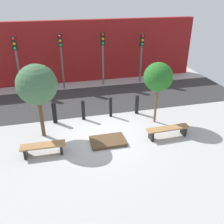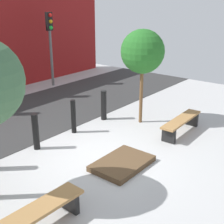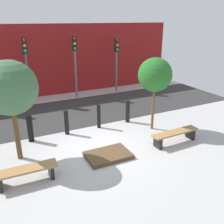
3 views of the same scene
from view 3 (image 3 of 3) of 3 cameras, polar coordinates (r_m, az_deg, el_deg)
The scene contains 15 objects.
ground_plane at distance 9.04m, azimuth -2.81°, elevation -8.20°, with size 18.00×18.00×0.00m, color #B0B0B0.
road_strip at distance 12.44m, azimuth -10.20°, elevation -0.19°, with size 18.00×4.09×0.01m, color #313131.
building_facade at distance 15.34m, azimuth -14.72°, elevation 11.31°, with size 16.20×0.50×4.08m, color maroon.
bench_left at distance 7.57m, azimuth -19.03°, elevation -12.89°, with size 1.74×0.49×0.45m.
bench_right at distance 9.51m, azimuth 14.21°, elevation -5.04°, with size 1.93×0.45×0.47m.
planter_bed at distance 8.47m, azimuth -0.89°, elevation -9.83°, with size 1.47×0.99×0.13m, color brown.
tree_behind_left_bench at distance 8.09m, azimuth -22.27°, elevation 5.01°, with size 1.67×1.67×3.25m.
tree_behind_right_bench at distance 9.96m, azimuth 9.81°, elevation 8.32°, with size 1.34×1.34×2.97m.
bollard_far_left at distance 9.77m, azimuth -18.22°, elevation -3.60°, with size 0.21×0.21×1.04m, color black.
bollard_left at distance 10.03m, azimuth -10.35°, elevation -2.38°, with size 0.17×0.17×0.99m, color black.
bollard_center at distance 10.45m, azimuth -3.03°, elevation -1.00°, with size 0.15×0.15×1.02m, color black.
bollard_right at distance 11.05m, azimuth 3.61°, elevation 0.12°, with size 0.19×0.19×0.99m, color black.
traffic_light_mid_west at distance 13.80m, azimuth -19.06°, elevation 11.39°, with size 0.28×0.27×3.46m.
traffic_light_mid_east at distance 14.39m, azimuth -8.47°, elevation 12.58°, with size 0.28×0.27×3.45m.
traffic_light_east at distance 15.43m, azimuth 1.07°, elevation 12.85°, with size 0.28×0.27×3.26m.
Camera 3 is at (-3.15, -7.27, 4.36)m, focal length 40.00 mm.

